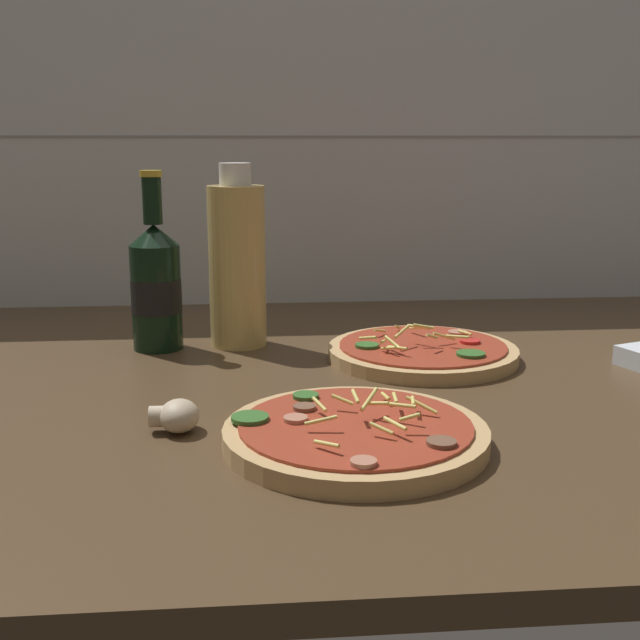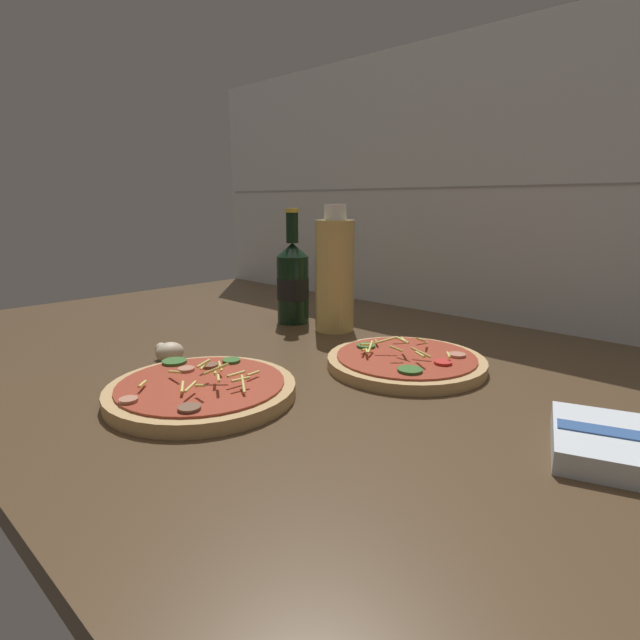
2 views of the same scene
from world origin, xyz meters
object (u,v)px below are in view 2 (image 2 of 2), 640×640
at_px(mushroom_left, 169,352).
at_px(pizza_far, 406,361).
at_px(pizza_near, 202,390).
at_px(beer_bottle, 293,282).
at_px(dish_towel, 633,449).
at_px(oil_bottle, 335,274).

bearing_deg(mushroom_left, pizza_far, 39.11).
relative_size(pizza_near, pizza_far, 1.01).
xyz_separation_m(beer_bottle, mushroom_left, (0.05, -0.32, -0.07)).
bearing_deg(mushroom_left, dish_towel, 13.89).
relative_size(oil_bottle, mushroom_left, 5.15).
distance_m(pizza_near, dish_towel, 0.48).
relative_size(pizza_near, mushroom_left, 5.14).
bearing_deg(dish_towel, oil_bottle, 162.06).
height_order(pizza_near, dish_towel, pizza_near).
relative_size(pizza_far, beer_bottle, 1.02).
relative_size(pizza_near, dish_towel, 1.34).
bearing_deg(mushroom_left, pizza_near, -16.25).
height_order(pizza_far, mushroom_left, pizza_far).
distance_m(pizza_far, dish_towel, 0.33).
bearing_deg(dish_towel, mushroom_left, -166.11).
xyz_separation_m(mushroom_left, dish_towel, (0.60, 0.15, -0.00)).
distance_m(pizza_far, oil_bottle, 0.27).
bearing_deg(pizza_near, oil_bottle, 106.17).
bearing_deg(oil_bottle, dish_towel, -17.94).
relative_size(beer_bottle, oil_bottle, 0.96).
relative_size(pizza_far, mushroom_left, 5.08).
height_order(pizza_far, oil_bottle, oil_bottle).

